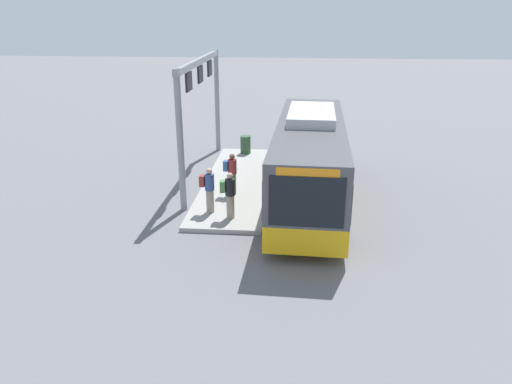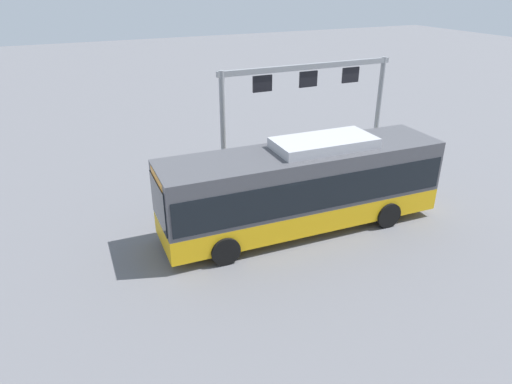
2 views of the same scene
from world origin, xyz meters
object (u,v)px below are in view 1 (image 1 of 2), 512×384
Objects in this scene: bus_main at (310,157)px; person_waiting_mid at (232,173)px; trash_bin at (246,145)px; person_boarding at (209,189)px; person_waiting_near at (229,194)px.

bus_main is 3.13m from person_waiting_mid.
person_waiting_mid reaches higher than trash_bin.
person_boarding is 0.93m from person_waiting_near.
person_boarding is 1.00× the size of person_waiting_mid.
person_waiting_near is at bearing 2.12° from trash_bin.
bus_main is at bearing 32.92° from person_waiting_near.
bus_main is at bearing -1.95° from person_waiting_mid.
person_waiting_mid is at bearing 0.72° from trash_bin.
person_waiting_mid is 5.90m from trash_bin.
trash_bin is (-5.96, -3.11, -1.20)m from bus_main.
person_waiting_near reaches higher than trash_bin.
person_waiting_mid is at bearing -89.50° from bus_main.
person_boarding is at bearing 144.35° from person_waiting_near.
trash_bin is at bearing 93.96° from person_boarding.
person_waiting_near is (0.46, 0.80, 0.00)m from person_boarding.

